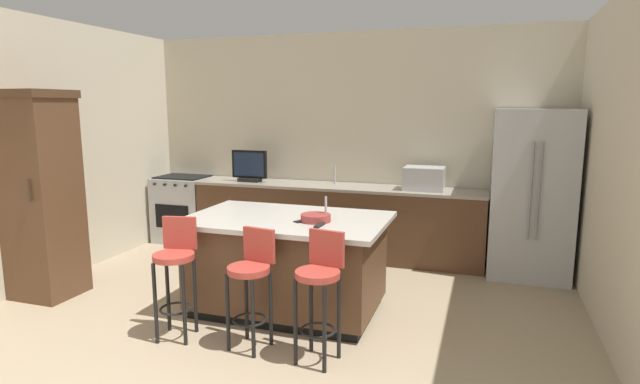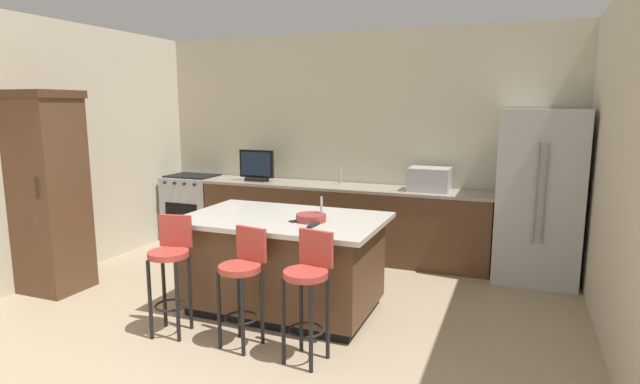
% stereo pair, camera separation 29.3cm
% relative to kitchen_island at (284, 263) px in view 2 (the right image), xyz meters
% --- Properties ---
extents(wall_back, '(6.05, 0.12, 2.88)m').
position_rel_kitchen_island_xyz_m(wall_back, '(-0.03, 2.27, 0.97)').
color(wall_back, beige).
rests_on(wall_back, ground_plane).
extents(wall_left, '(0.12, 5.04, 2.88)m').
position_rel_kitchen_island_xyz_m(wall_left, '(-2.86, -0.05, 0.97)').
color(wall_left, beige).
rests_on(wall_left, ground_plane).
extents(wall_right, '(0.12, 5.04, 2.88)m').
position_rel_kitchen_island_xyz_m(wall_right, '(2.79, -0.05, 0.97)').
color(wall_right, beige).
rests_on(wall_right, ground_plane).
extents(counter_back, '(3.78, 0.62, 0.93)m').
position_rel_kitchen_island_xyz_m(counter_back, '(-0.09, 1.89, -0.00)').
color(counter_back, brown).
rests_on(counter_back, ground_plane).
extents(kitchen_island, '(1.86, 1.19, 0.91)m').
position_rel_kitchen_island_xyz_m(kitchen_island, '(0.00, 0.00, 0.00)').
color(kitchen_island, black).
rests_on(kitchen_island, ground_plane).
extents(refrigerator, '(0.88, 0.79, 1.91)m').
position_rel_kitchen_island_xyz_m(refrigerator, '(2.25, 1.82, 0.49)').
color(refrigerator, '#B7BABF').
rests_on(refrigerator, ground_plane).
extents(range_oven, '(0.76, 0.63, 0.95)m').
position_rel_kitchen_island_xyz_m(range_oven, '(-2.37, 1.89, 0.00)').
color(range_oven, '#B7BABF').
rests_on(range_oven, ground_plane).
extents(cabinet_tower, '(0.66, 0.60, 2.09)m').
position_rel_kitchen_island_xyz_m(cabinet_tower, '(-2.51, -0.40, 0.62)').
color(cabinet_tower, brown).
rests_on(cabinet_tower, ground_plane).
extents(microwave, '(0.48, 0.36, 0.28)m').
position_rel_kitchen_island_xyz_m(microwave, '(1.04, 1.89, 0.60)').
color(microwave, '#B7BABF').
rests_on(microwave, counter_back).
extents(tv_monitor, '(0.50, 0.16, 0.42)m').
position_rel_kitchen_island_xyz_m(tv_monitor, '(-1.28, 1.84, 0.66)').
color(tv_monitor, black).
rests_on(tv_monitor, counter_back).
extents(sink_faucet_back, '(0.02, 0.02, 0.24)m').
position_rel_kitchen_island_xyz_m(sink_faucet_back, '(-0.13, 1.99, 0.58)').
color(sink_faucet_back, '#B2B2B7').
rests_on(sink_faucet_back, counter_back).
extents(sink_faucet_island, '(0.02, 0.02, 0.22)m').
position_rel_kitchen_island_xyz_m(sink_faucet_island, '(0.38, 0.00, 0.56)').
color(sink_faucet_island, '#B2B2B7').
rests_on(sink_faucet_island, kitchen_island).
extents(bar_stool_left, '(0.34, 0.36, 1.02)m').
position_rel_kitchen_island_xyz_m(bar_stool_left, '(-0.68, -0.81, 0.15)').
color(bar_stool_left, '#B23D33').
rests_on(bar_stool_left, ground_plane).
extents(bar_stool_center, '(0.34, 0.36, 0.97)m').
position_rel_kitchen_island_xyz_m(bar_stool_center, '(0.01, -0.78, 0.11)').
color(bar_stool_center, '#B23D33').
rests_on(bar_stool_center, ground_plane).
extents(bar_stool_right, '(0.34, 0.36, 1.00)m').
position_rel_kitchen_island_xyz_m(bar_stool_right, '(0.60, -0.82, 0.14)').
color(bar_stool_right, '#B23D33').
rests_on(bar_stool_right, ground_plane).
extents(fruit_bowl, '(0.27, 0.27, 0.07)m').
position_rel_kitchen_island_xyz_m(fruit_bowl, '(0.31, -0.08, 0.48)').
color(fruit_bowl, '#993833').
rests_on(fruit_bowl, kitchen_island).
extents(cell_phone, '(0.14, 0.16, 0.01)m').
position_rel_kitchen_island_xyz_m(cell_phone, '(0.19, -0.11, 0.45)').
color(cell_phone, black).
rests_on(cell_phone, kitchen_island).
extents(tv_remote, '(0.05, 0.17, 0.02)m').
position_rel_kitchen_island_xyz_m(tv_remote, '(0.40, -0.24, 0.46)').
color(tv_remote, black).
rests_on(tv_remote, kitchen_island).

